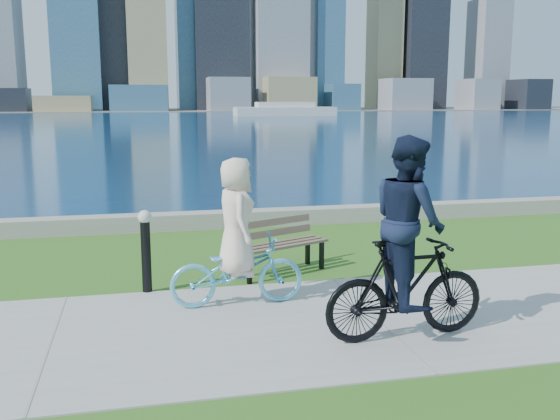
# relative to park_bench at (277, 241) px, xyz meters

# --- Properties ---
(ground) EXTENTS (320.00, 320.00, 0.00)m
(ground) POSITION_rel_park_bench_xyz_m (0.76, -2.41, -0.52)
(ground) COLOR #285616
(ground) RESTS_ON ground
(concrete_path) EXTENTS (80.00, 3.50, 0.02)m
(concrete_path) POSITION_rel_park_bench_xyz_m (0.76, -2.41, -0.51)
(concrete_path) COLOR gray
(concrete_path) RESTS_ON ground
(seawall) EXTENTS (90.00, 0.50, 0.35)m
(seawall) POSITION_rel_park_bench_xyz_m (0.76, 3.79, -0.35)
(seawall) COLOR gray
(seawall) RESTS_ON ground
(bay_water) EXTENTS (320.00, 131.00, 0.01)m
(bay_water) POSITION_rel_park_bench_xyz_m (0.76, 69.59, -0.52)
(bay_water) COLOR navy
(bay_water) RESTS_ON ground
(far_shore) EXTENTS (320.00, 30.00, 0.12)m
(far_shore) POSITION_rel_park_bench_xyz_m (0.76, 127.59, -0.46)
(far_shore) COLOR slate
(far_shore) RESTS_ON ground
(city_skyline) EXTENTS (177.81, 22.73, 76.00)m
(city_skyline) POSITION_rel_park_bench_xyz_m (-1.57, 126.98, 21.12)
(city_skyline) COLOR black
(city_skyline) RESTS_ON ground
(ferry_far) EXTENTS (15.41, 4.40, 2.09)m
(ferry_far) POSITION_rel_park_bench_xyz_m (20.09, 84.50, 0.35)
(ferry_far) COLOR silver
(ferry_far) RESTS_ON ground
(park_bench) EXTENTS (1.74, 1.18, 0.86)m
(park_bench) POSITION_rel_park_bench_xyz_m (0.00, 0.00, 0.00)
(park_bench) COLOR black
(park_bench) RESTS_ON ground
(bollard_lamp) EXTENTS (0.20, 0.20, 1.24)m
(bollard_lamp) POSITION_rel_park_bench_xyz_m (-2.10, -0.64, 0.18)
(bollard_lamp) COLOR black
(bollard_lamp) RESTS_ON ground
(cyclist_woman) EXTENTS (0.67, 1.85, 2.03)m
(cyclist_woman) POSITION_rel_park_bench_xyz_m (-0.90, -1.52, 0.25)
(cyclist_woman) COLOR #5DC1E3
(cyclist_woman) RESTS_ON ground
(cyclist_man) EXTENTS (0.78, 2.03, 2.40)m
(cyclist_man) POSITION_rel_park_bench_xyz_m (0.85, -3.16, 0.50)
(cyclist_man) COLOR black
(cyclist_man) RESTS_ON ground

